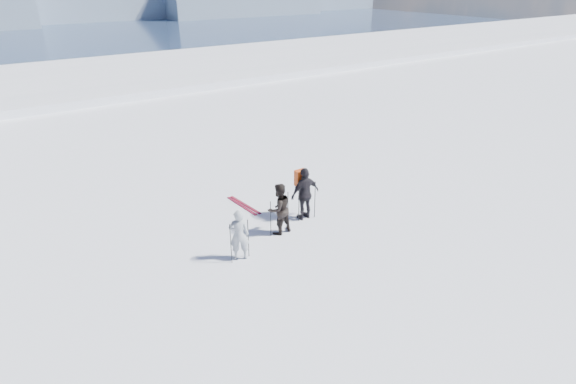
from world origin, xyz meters
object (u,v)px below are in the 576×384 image
skier_grey (239,235)px  skis_loose (244,205)px  skier_dark (279,209)px  skier_pack (305,194)px

skier_grey → skis_loose: bearing=-94.3°
skier_dark → skis_loose: size_ratio=0.96×
skier_grey → skis_loose: (1.62, 2.72, -0.74)m
skier_pack → skis_loose: 2.40m
skier_pack → skis_loose: bearing=-56.7°
skis_loose → skier_dark: bearing=-88.9°
skier_pack → skier_grey: bearing=16.7°
skier_pack → skis_loose: (-1.23, 1.88, -0.86)m
skier_dark → skis_loose: (-0.04, 2.17, -0.80)m
skier_grey → skis_loose: 3.26m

